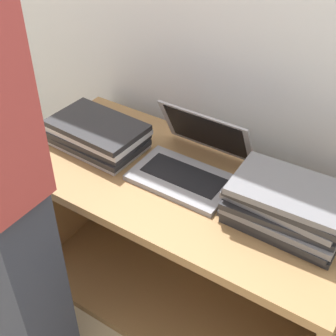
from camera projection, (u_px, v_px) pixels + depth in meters
name	position (u px, v px, depth m)	size (l,w,h in m)	color
cart	(189.00, 233.00, 1.94)	(1.31, 0.62, 0.65)	olive
laptop_open	(190.00, 163.00, 1.70)	(0.37, 0.34, 0.22)	gray
laptop_stack_left	(97.00, 135.00, 1.83)	(0.38, 0.25, 0.11)	#B7B7BC
laptop_stack_right	(287.00, 205.00, 1.48)	(0.39, 0.26, 0.15)	#232326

